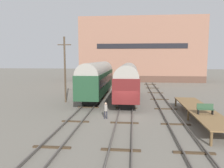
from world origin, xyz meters
TOP-DOWN VIEW (x-y plane):
  - ground_plane at (0.00, 0.00)m, footprint 200.00×200.00m
  - track_left at (-4.61, 0.00)m, footprint 2.60×60.00m
  - track_middle at (0.00, 0.00)m, footprint 2.60×60.00m
  - track_right at (4.61, 0.00)m, footprint 2.60×60.00m
  - train_car_maroon at (0.00, 8.02)m, footprint 3.04×15.18m
  - train_car_green at (-4.61, 9.97)m, footprint 3.03×16.70m
  - station_platform at (7.16, -1.41)m, footprint 2.46×12.78m
  - bench at (7.04, -3.23)m, footprint 1.40×0.40m
  - person_worker at (-1.91, -1.62)m, footprint 0.32×0.32m
  - utility_pole at (-8.32, 5.87)m, footprint 1.80×0.24m
  - warehouse_building at (2.72, 37.15)m, footprint 31.17×11.60m

SIDE VIEW (x-z plane):
  - ground_plane at x=0.00m, z-range 0.00..0.00m
  - track_left at x=-4.61m, z-range 0.01..0.27m
  - track_middle at x=0.00m, z-range 0.01..0.27m
  - track_right at x=4.61m, z-range 0.01..0.27m
  - person_worker at x=-1.91m, z-range 0.16..1.79m
  - station_platform at x=7.16m, z-range 0.46..1.57m
  - bench at x=7.04m, z-range 1.14..2.05m
  - train_car_maroon at x=0.00m, z-range 0.34..5.54m
  - train_car_green at x=-4.61m, z-range 0.37..5.75m
  - utility_pole at x=-8.32m, z-range 0.16..8.93m
  - warehouse_building at x=2.72m, z-range 0.00..16.14m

